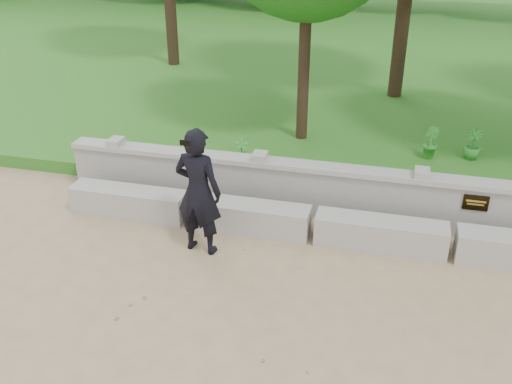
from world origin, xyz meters
TOP-DOWN VIEW (x-y plane):
  - ground at (0.00, 0.00)m, footprint 80.00×80.00m
  - lawn at (0.00, 14.00)m, footprint 40.00×22.00m
  - concrete_bench at (0.00, 1.90)m, footprint 11.90×0.45m
  - parapet_wall at (0.00, 2.60)m, footprint 12.50×0.35m
  - man_main at (-3.52, 1.19)m, footprint 0.74×0.67m
  - shrub_a at (-3.61, 3.71)m, footprint 0.32×0.27m
  - shrub_b at (-0.30, 4.92)m, footprint 0.33×0.38m
  - shrub_d at (0.47, 5.07)m, footprint 0.43×0.43m

SIDE VIEW (x-z plane):
  - ground at x=0.00m, z-range 0.00..0.00m
  - lawn at x=0.00m, z-range 0.00..0.25m
  - concrete_bench at x=0.00m, z-range 0.00..0.45m
  - parapet_wall at x=0.00m, z-range 0.01..0.91m
  - shrub_a at x=-3.61m, z-range 0.25..0.76m
  - shrub_d at x=0.47m, z-range 0.25..0.82m
  - shrub_b at x=-0.30m, z-range 0.25..0.85m
  - man_main at x=-3.52m, z-range 0.00..1.88m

